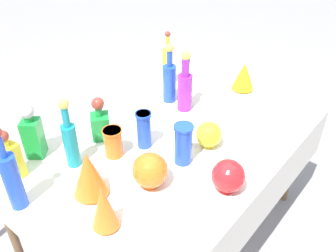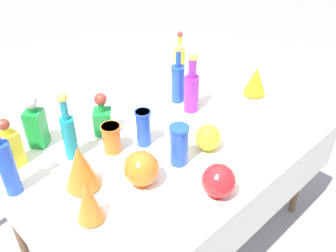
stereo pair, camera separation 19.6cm
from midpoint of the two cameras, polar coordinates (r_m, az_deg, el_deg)
ground_plane at (r=2.56m, az=-2.28°, el=-15.97°), size 40.00×40.00×0.00m
display_table at (r=2.03m, az=-1.96°, el=-4.06°), size 1.72×1.13×0.76m
tall_bottle_0 at (r=2.29m, az=-2.24°, el=6.94°), size 0.08×0.08×0.38m
tall_bottle_1 at (r=2.20m, az=0.05°, el=5.88°), size 0.09×0.09×0.38m
tall_bottle_2 at (r=1.74m, az=-25.78°, el=-7.34°), size 0.07×0.07×0.42m
tall_bottle_3 at (r=1.87m, az=-17.64°, el=-2.17°), size 0.07×0.07×0.38m
tall_bottle_4 at (r=2.47m, az=-2.35°, el=9.14°), size 0.07×0.07×0.37m
square_decanter_0 at (r=1.92m, az=-25.74°, el=-4.64°), size 0.10×0.10×0.27m
square_decanter_1 at (r=2.04m, az=-13.02°, el=0.50°), size 0.14×0.14×0.25m
square_decanter_2 at (r=2.00m, az=-22.68°, el=-1.09°), size 0.12×0.12×0.30m
slender_vase_0 at (r=1.91m, az=-11.29°, el=-2.47°), size 0.10×0.10×0.16m
slender_vase_1 at (r=1.93m, az=-6.60°, el=-0.51°), size 0.09×0.09×0.21m
slender_vase_2 at (r=1.82m, az=-0.74°, el=-2.75°), size 0.10×0.10×0.22m
fluted_vase_0 at (r=2.47m, az=9.23°, el=7.45°), size 0.15×0.15×0.19m
fluted_vase_1 at (r=1.70m, az=-15.26°, el=-7.16°), size 0.16×0.16×0.23m
fluted_vase_2 at (r=1.56m, az=-13.41°, el=-12.09°), size 0.12×0.12×0.22m
round_bowl_0 at (r=1.71m, az=-6.05°, el=-6.88°), size 0.17×0.17×0.17m
round_bowl_1 at (r=1.69m, az=5.90°, el=-7.73°), size 0.15×0.15×0.16m
round_bowl_2 at (r=1.94m, az=3.37°, el=-1.42°), size 0.14×0.14×0.14m
price_tag_left at (r=1.67m, az=5.72°, el=-11.57°), size 0.05×0.03×0.04m
price_tag_center at (r=2.21m, az=17.44°, el=0.13°), size 0.05×0.03×0.04m
price_tag_right at (r=1.88m, az=11.51°, el=-5.79°), size 0.06×0.03×0.04m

